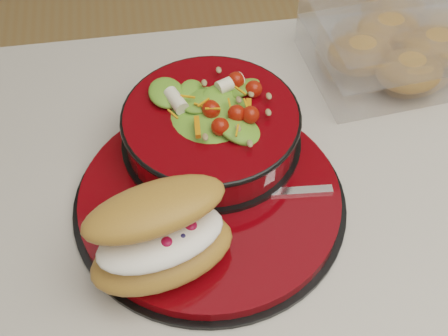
{
  "coord_description": "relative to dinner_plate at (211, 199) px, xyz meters",
  "views": [
    {
      "loc": [
        -0.38,
        -0.4,
        1.5
      ],
      "look_at": [
        -0.31,
        0.06,
        0.94
      ],
      "focal_mm": 50.0,
      "sensor_mm": 36.0,
      "label": 1
    }
  ],
  "objects": [
    {
      "name": "dinner_plate",
      "position": [
        0.0,
        0.0,
        0.0
      ],
      "size": [
        0.32,
        0.32,
        0.02
      ],
      "rotation": [
        0.0,
        0.0,
        0.01
      ],
      "color": "black",
      "rests_on": "island_counter"
    },
    {
      "name": "salad_bowl",
      "position": [
        0.01,
        0.08,
        0.04
      ],
      "size": [
        0.22,
        0.22,
        0.09
      ],
      "rotation": [
        0.0,
        0.0,
        -0.14
      ],
      "color": "black",
      "rests_on": "dinner_plate"
    },
    {
      "name": "croissant",
      "position": [
        -0.06,
        -0.08,
        0.06
      ],
      "size": [
        0.17,
        0.13,
        0.1
      ],
      "rotation": [
        0.0,
        0.0,
        0.26
      ],
      "color": "#C0843A",
      "rests_on": "dinner_plate"
    },
    {
      "name": "fork",
      "position": [
        0.06,
        -0.01,
        0.01
      ],
      "size": [
        0.15,
        0.03,
        0.0
      ],
      "rotation": [
        0.0,
        0.0,
        1.49
      ],
      "color": "silver",
      "rests_on": "dinner_plate"
    },
    {
      "name": "pastry_box",
      "position": [
        0.3,
        0.2,
        0.03
      ],
      "size": [
        0.26,
        0.2,
        0.09
      ],
      "rotation": [
        0.0,
        0.0,
        0.1
      ],
      "color": "white",
      "rests_on": "island_counter"
    }
  ]
}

